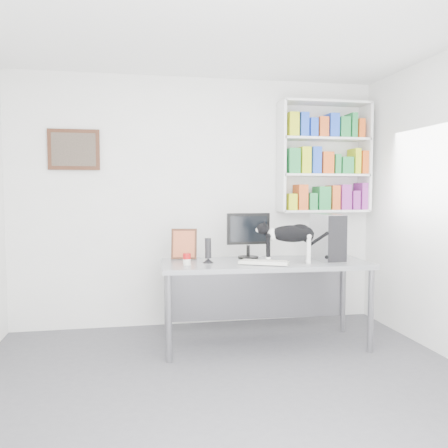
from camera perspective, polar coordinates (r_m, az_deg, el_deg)
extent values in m
cube|color=#535358|center=(3.57, 1.57, -20.31)|extent=(4.00, 4.00, 0.01)
cube|color=white|center=(3.47, 1.66, 24.60)|extent=(4.00, 4.00, 0.01)
cube|color=silver|center=(5.22, -3.12, 2.65)|extent=(4.00, 0.01, 2.70)
cube|color=silver|center=(1.37, 19.89, -1.44)|extent=(4.00, 0.01, 2.70)
cube|color=white|center=(5.46, 11.95, 7.88)|extent=(1.03, 0.28, 1.24)
cube|color=#482317|center=(5.20, -17.61, 8.53)|extent=(0.52, 0.04, 0.42)
cube|color=gray|center=(4.58, 4.91, -9.53)|extent=(1.97, 0.84, 0.81)
cube|color=black|center=(4.68, 2.93, -1.37)|extent=(0.43, 0.21, 0.46)
cube|color=silver|center=(4.33, 4.84, -4.63)|extent=(0.47, 0.34, 0.03)
cube|color=#AAAAAE|center=(4.70, 12.35, -1.52)|extent=(0.20, 0.45, 0.44)
cylinder|color=black|center=(4.39, -1.93, -3.14)|extent=(0.11, 0.11, 0.24)
cube|color=#482317|center=(4.64, -4.83, -2.34)|extent=(0.26, 0.15, 0.31)
cylinder|color=#A40E0F|center=(4.28, -4.49, -4.25)|extent=(0.08, 0.08, 0.11)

